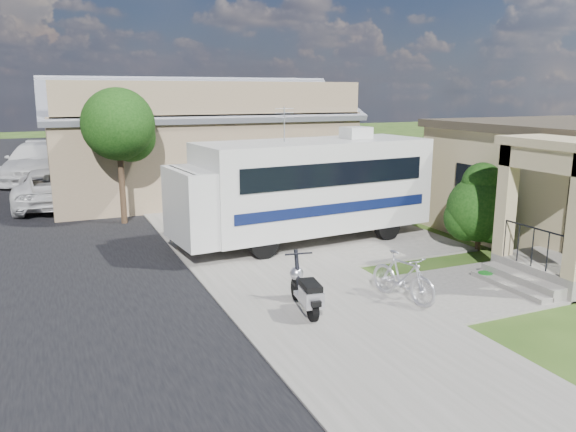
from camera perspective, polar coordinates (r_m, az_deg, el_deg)
name	(u,v)px	position (r m, az deg, el deg)	size (l,w,h in m)	color
ground	(352,292)	(12.85, 6.55, -7.71)	(120.00, 120.00, 0.00)	#203B10
street_slab	(6,227)	(20.93, -26.71, -1.02)	(9.00, 80.00, 0.02)	black
sidewalk_slab	(197,210)	(21.49, -9.22, 0.56)	(4.00, 80.00, 0.06)	#65635B
driveway_slab	(322,238)	(17.30, 3.45, -2.23)	(7.00, 6.00, 0.05)	#65635B
walk_slab	(488,287)	(13.81, 19.62, -6.82)	(4.00, 3.00, 0.05)	#65635B
warehouse	(195,148)	(25.25, -9.42, 6.82)	(12.50, 8.40, 5.04)	#7F6D4F
street_tree_a	(121,128)	(19.64, -16.57, 8.58)	(2.44, 2.40, 4.58)	#2F2015
street_tree_b	(94,113)	(29.58, -19.06, 9.85)	(2.44, 2.40, 4.73)	#2F2015
street_tree_c	(82,113)	(38.56, -20.16, 9.81)	(2.44, 2.40, 4.42)	#2F2015
motorhome	(305,186)	(16.57, 1.75, 3.07)	(7.93, 3.13, 3.97)	beige
shrub	(481,206)	(16.69, 18.98, 1.00)	(2.05, 1.96, 2.52)	#2F2015
scooter	(306,291)	(11.40, 1.84, -7.67)	(0.66, 1.68, 1.11)	black
bicycle	(403,280)	(12.24, 11.59, -6.34)	(0.49, 1.74, 1.05)	#B9B8C1
pickup_truck	(51,187)	(23.91, -22.93, 2.71)	(2.52, 5.47, 1.52)	silver
van	(37,162)	(31.07, -24.11, 5.01)	(2.66, 6.54, 1.90)	silver
garden_hose	(485,277)	(14.37, 19.39, -5.83)	(0.34, 0.34, 0.15)	#146719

